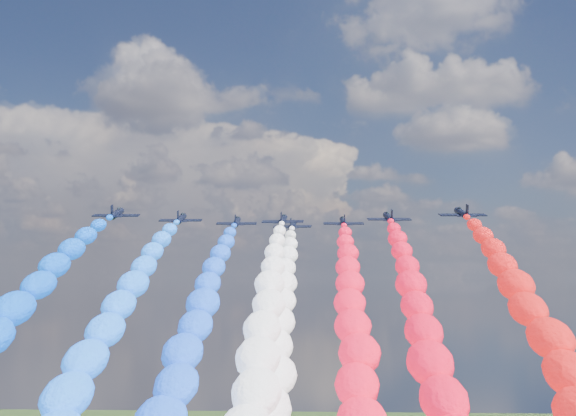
# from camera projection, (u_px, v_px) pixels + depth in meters

# --- Properties ---
(jet_0) EXTENTS (9.19, 12.20, 5.01)m
(jet_0) POSITION_uv_depth(u_px,v_px,m) (117.00, 214.00, 145.07)
(jet_0) COLOR black
(trail_0) EXTENTS (6.75, 96.85, 45.40)m
(trail_0) POSITION_uv_depth(u_px,v_px,m) (4.00, 348.00, 93.70)
(trail_0) COLOR blue
(jet_1) EXTENTS (9.01, 12.07, 5.01)m
(jet_1) POSITION_uv_depth(u_px,v_px,m) (181.00, 219.00, 157.26)
(jet_1) COLOR black
(trail_1) EXTENTS (6.75, 96.85, 45.40)m
(trail_1) POSITION_uv_depth(u_px,v_px,m) (112.00, 340.00, 105.90)
(trail_1) COLOR #1A6CFF
(jet_2) EXTENTS (9.05, 12.10, 5.01)m
(jet_2) POSITION_uv_depth(u_px,v_px,m) (237.00, 222.00, 166.47)
(jet_2) COLOR black
(trail_2) EXTENTS (6.75, 96.85, 45.40)m
(trail_2) POSITION_uv_depth(u_px,v_px,m) (198.00, 335.00, 115.11)
(trail_2) COLOR blue
(jet_3) EXTENTS (8.93, 12.01, 5.01)m
(jet_3) POSITION_uv_depth(u_px,v_px,m) (283.00, 220.00, 160.63)
(jet_3) COLOR black
(trail_3) EXTENTS (6.75, 96.85, 45.40)m
(trail_3) POSITION_uv_depth(u_px,v_px,m) (264.00, 338.00, 109.27)
(trail_3) COLOR white
(jet_4) EXTENTS (9.22, 12.22, 5.01)m
(jet_4) POSITION_uv_depth(u_px,v_px,m) (293.00, 225.00, 176.40)
(jet_4) COLOR black
(trail_4) EXTENTS (6.75, 96.85, 45.40)m
(trail_4) POSITION_uv_depth(u_px,v_px,m) (281.00, 330.00, 125.04)
(trail_4) COLOR white
(jet_5) EXTENTS (8.93, 12.01, 5.01)m
(jet_5) POSITION_uv_depth(u_px,v_px,m) (343.00, 222.00, 166.41)
(jet_5) COLOR black
(trail_5) EXTENTS (6.75, 96.85, 45.40)m
(trail_5) POSITION_uv_depth(u_px,v_px,m) (353.00, 335.00, 115.04)
(trail_5) COLOR #FA0E2E
(jet_6) EXTENTS (9.31, 12.28, 5.01)m
(jet_6) POSITION_uv_depth(u_px,v_px,m) (389.00, 218.00, 154.46)
(jet_6) COLOR black
(trail_6) EXTENTS (6.75, 96.85, 45.40)m
(trail_6) POSITION_uv_depth(u_px,v_px,m) (422.00, 342.00, 103.10)
(trail_6) COLOR red
(jet_7) EXTENTS (9.18, 12.19, 5.01)m
(jet_7) POSITION_uv_depth(u_px,v_px,m) (462.00, 213.00, 144.02)
(jet_7) COLOR black
(trail_7) EXTENTS (6.75, 96.85, 45.40)m
(trail_7) POSITION_uv_depth(u_px,v_px,m) (539.00, 349.00, 92.66)
(trail_7) COLOR red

